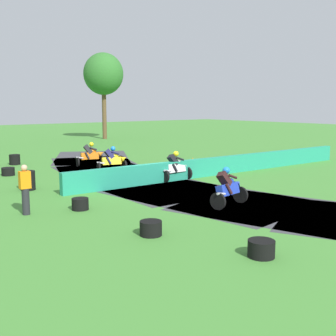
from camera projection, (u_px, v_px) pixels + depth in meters
ground_plane at (147, 184)px, 18.95m from camera, size 120.00×120.00×0.00m
track_asphalt at (167, 181)px, 19.62m from camera, size 9.19×29.39×0.01m
safety_barrier at (227, 165)px, 21.85m from camera, size 18.05×0.62×0.90m
motorcycle_lead_orange at (91, 155)px, 24.39m from camera, size 1.71×1.01×1.42m
motorcycle_chase_yellow at (113, 160)px, 22.26m from camera, size 1.73×1.13×1.43m
motorcycle_trailing_white at (177, 167)px, 19.80m from camera, size 1.68×0.76×1.43m
motorcycle_fourth_blue at (229, 187)px, 14.91m from camera, size 1.67×0.99×1.43m
tire_stack_near at (15, 160)px, 25.05m from camera, size 0.62×0.62×0.60m
tire_stack_mid_a at (8, 172)px, 21.24m from camera, size 0.64×0.64×0.40m
tire_stack_mid_b at (28, 180)px, 17.62m from camera, size 0.60×0.60×0.80m
tire_stack_far at (80, 204)px, 14.32m from camera, size 0.56×0.56×0.40m
tire_stack_extra_a at (151, 228)px, 11.52m from camera, size 0.61×0.61×0.40m
tire_stack_extra_b at (261, 249)px, 9.89m from camera, size 0.64×0.64×0.40m
track_marshal at (25, 190)px, 13.60m from camera, size 0.34×0.24×1.63m
traffic_cone at (193, 161)px, 24.95m from camera, size 0.28×0.28×0.44m
tree_far_right at (103, 74)px, 42.96m from camera, size 4.02×4.02×8.69m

